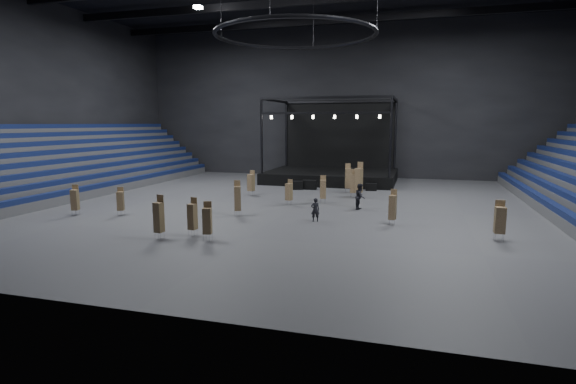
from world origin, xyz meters
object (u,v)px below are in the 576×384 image
(flight_case_mid, at_px, (309,185))
(chair_stack_11, at_px, (348,178))
(stage, at_px, (333,168))
(chair_stack_1, at_px, (353,183))
(chair_stack_5, at_px, (500,219))
(chair_stack_7, at_px, (75,199))
(chair_stack_4, at_px, (251,182))
(flight_case_left, at_px, (297,185))
(chair_stack_3, at_px, (323,189))
(flight_case_right, at_px, (371,187))
(chair_stack_13, at_px, (393,207))
(crew_member, at_px, (360,196))
(chair_stack_6, at_px, (237,198))
(chair_stack_0, at_px, (193,216))
(chair_stack_12, at_px, (289,191))
(chair_stack_8, at_px, (159,217))
(chair_stack_10, at_px, (359,180))
(chair_stack_9, at_px, (207,220))
(chair_stack_2, at_px, (120,201))
(man_center, at_px, (315,210))

(flight_case_mid, distance_m, chair_stack_11, 4.20)
(stage, distance_m, chair_stack_1, 11.36)
(chair_stack_5, xyz_separation_m, chair_stack_7, (-27.68, -0.62, -0.08))
(chair_stack_4, xyz_separation_m, chair_stack_7, (-8.86, -11.70, -0.07))
(flight_case_left, height_order, chair_stack_3, chair_stack_3)
(flight_case_right, bearing_deg, chair_stack_13, -79.13)
(flight_case_right, relative_size, crew_member, 0.54)
(flight_case_mid, bearing_deg, chair_stack_6, -97.75)
(chair_stack_0, relative_size, chair_stack_11, 0.81)
(chair_stack_11, xyz_separation_m, chair_stack_12, (-3.56, -7.71, -0.32))
(chair_stack_1, relative_size, chair_stack_8, 0.99)
(chair_stack_5, relative_size, chair_stack_13, 0.99)
(chair_stack_0, xyz_separation_m, chair_stack_5, (16.88, 3.58, 0.07))
(chair_stack_1, distance_m, chair_stack_10, 0.60)
(chair_stack_4, xyz_separation_m, chair_stack_6, (2.28, -8.70, 0.07))
(chair_stack_11, height_order, chair_stack_13, chair_stack_11)
(flight_case_left, relative_size, chair_stack_9, 0.57)
(chair_stack_2, height_order, chair_stack_3, chair_stack_3)
(chair_stack_7, xyz_separation_m, chair_stack_11, (16.99, 15.87, 0.26))
(stage, height_order, chair_stack_10, stage)
(flight_case_mid, distance_m, chair_stack_3, 7.83)
(chair_stack_10, height_order, man_center, chair_stack_10)
(chair_stack_0, bearing_deg, stage, 91.88)
(flight_case_mid, height_order, chair_stack_10, chair_stack_10)
(flight_case_left, xyz_separation_m, flight_case_right, (7.15, 1.20, -0.06))
(chair_stack_5, distance_m, chair_stack_9, 16.16)
(chair_stack_9, distance_m, chair_stack_13, 11.83)
(chair_stack_9, xyz_separation_m, chair_stack_12, (1.31, 11.89, -0.07))
(chair_stack_2, bearing_deg, chair_stack_7, 171.32)
(flight_case_left, distance_m, chair_stack_1, 6.80)
(stage, relative_size, chair_stack_1, 5.68)
(chair_stack_6, bearing_deg, chair_stack_0, -116.63)
(chair_stack_0, distance_m, chair_stack_3, 13.60)
(chair_stack_6, xyz_separation_m, chair_stack_9, (0.98, -6.73, -0.14))
(chair_stack_2, distance_m, chair_stack_5, 24.56)
(stage, relative_size, crew_member, 7.12)
(chair_stack_2, relative_size, chair_stack_10, 0.64)
(flight_case_mid, height_order, chair_stack_9, chair_stack_9)
(chair_stack_7, distance_m, chair_stack_12, 15.71)
(chair_stack_2, bearing_deg, flight_case_right, 22.88)
(chair_stack_0, bearing_deg, chair_stack_1, 75.37)
(chair_stack_4, bearing_deg, chair_stack_0, -65.54)
(chair_stack_13, bearing_deg, chair_stack_1, 124.22)
(flight_case_right, xyz_separation_m, chair_stack_7, (-18.98, -17.68, 0.79))
(flight_case_right, relative_size, chair_stack_12, 0.52)
(chair_stack_2, distance_m, chair_stack_7, 3.24)
(chair_stack_8, height_order, chair_stack_11, chair_stack_11)
(chair_stack_3, relative_size, chair_stack_9, 1.04)
(flight_case_mid, relative_size, chair_stack_7, 0.63)
(flight_case_mid, bearing_deg, chair_stack_3, -68.49)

